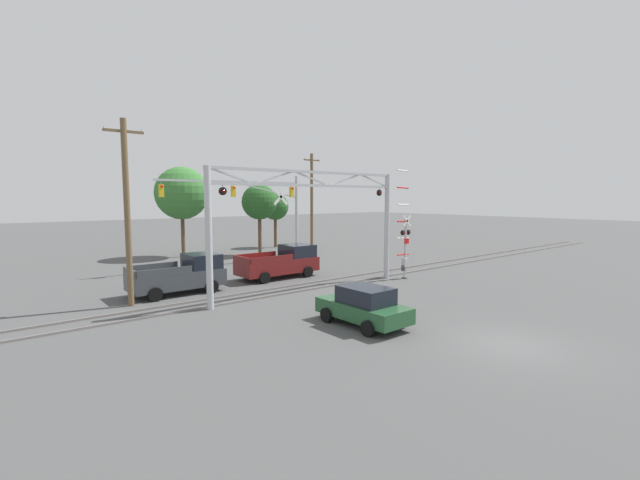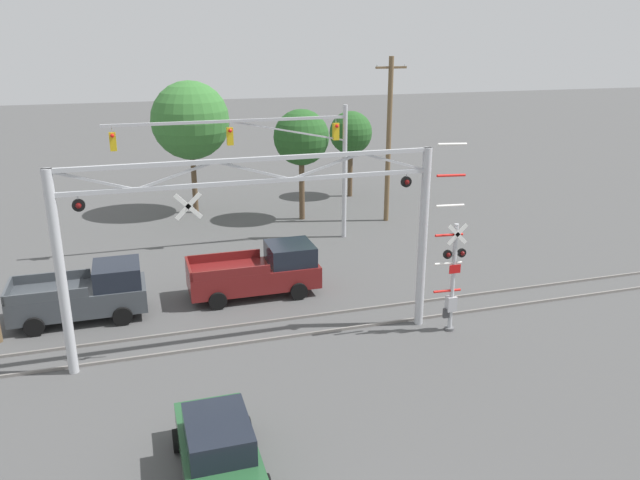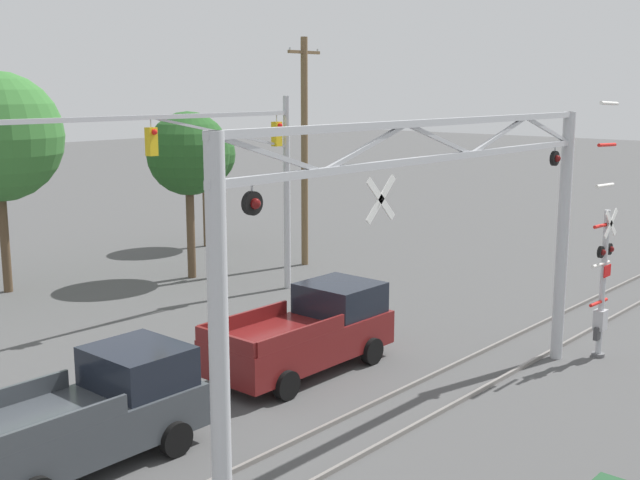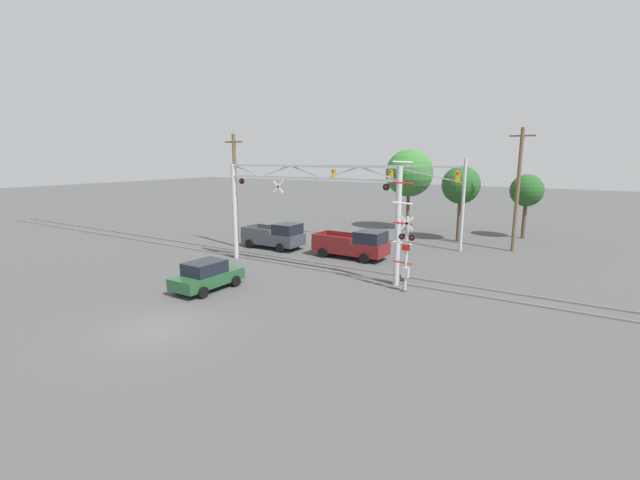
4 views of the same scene
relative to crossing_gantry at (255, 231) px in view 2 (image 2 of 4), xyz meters
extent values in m
cube|color=gray|center=(0.01, 0.28, -4.18)|extent=(80.00, 0.08, 0.10)
cube|color=gray|center=(0.01, 1.72, -4.18)|extent=(80.00, 0.08, 0.10)
cylinder|color=#B7BABF|center=(-6.09, 0.00, -0.90)|extent=(0.32, 0.32, 6.68)
cylinder|color=#B7BABF|center=(6.11, 0.00, -0.90)|extent=(0.32, 0.32, 6.68)
cube|color=#B7BABF|center=(0.01, 0.00, 1.64)|extent=(12.53, 0.14, 0.14)
cube|color=#B7BABF|center=(0.01, 0.00, 2.37)|extent=(12.53, 0.14, 0.14)
cube|color=#B7BABF|center=(-4.87, 0.00, 2.01)|extent=(2.46, 0.08, 0.80)
cube|color=#B7BABF|center=(-2.43, 0.00, 2.01)|extent=(2.46, 0.08, 0.80)
cube|color=#B7BABF|center=(0.01, 0.00, 2.01)|extent=(2.46, 0.08, 0.80)
cube|color=#B7BABF|center=(2.45, 0.00, 2.01)|extent=(2.46, 0.08, 0.80)
cube|color=#B7BABF|center=(4.89, 0.00, 2.01)|extent=(2.46, 0.08, 0.80)
cylinder|color=black|center=(-5.33, 0.00, 1.28)|extent=(0.38, 0.10, 0.38)
sphere|color=#590C0C|center=(-5.33, -0.07, 1.28)|extent=(0.18, 0.18, 0.18)
cylinder|color=#B7BABF|center=(-5.33, 0.00, 1.52)|extent=(0.04, 0.04, 0.10)
cylinder|color=black|center=(5.35, 0.00, 1.28)|extent=(0.38, 0.10, 0.38)
sphere|color=#590C0C|center=(5.35, -0.07, 1.28)|extent=(0.18, 0.18, 0.18)
cylinder|color=#B7BABF|center=(5.35, 0.00, 1.52)|extent=(0.04, 0.04, 0.10)
cube|color=white|center=(-2.13, -0.10, 1.02)|extent=(0.88, 0.03, 0.88)
cube|color=white|center=(-2.13, -0.10, 1.02)|extent=(0.88, 0.03, 0.88)
cylinder|color=black|center=(-2.13, -0.12, 1.02)|extent=(0.04, 0.04, 0.02)
cylinder|color=#B7BABF|center=(6.97, -0.83, -2.19)|extent=(0.16, 0.16, 4.09)
cylinder|color=#59595B|center=(6.97, -0.83, -4.18)|extent=(0.35, 0.35, 0.10)
cube|color=white|center=(6.97, -0.94, -0.50)|extent=(0.78, 0.03, 0.78)
cube|color=white|center=(6.97, -0.94, -0.50)|extent=(0.78, 0.03, 0.78)
cylinder|color=black|center=(6.97, -0.96, -0.50)|extent=(0.04, 0.04, 0.02)
cylinder|color=black|center=(6.69, -0.83, -1.25)|extent=(0.32, 0.09, 0.32)
sphere|color=#590C0C|center=(6.69, -0.89, -1.25)|extent=(0.16, 0.16, 0.16)
cylinder|color=black|center=(7.25, -0.83, -1.25)|extent=(0.32, 0.09, 0.32)
sphere|color=#590C0C|center=(7.25, -0.89, -1.25)|extent=(0.16, 0.16, 0.16)
cube|color=#B7BABF|center=(6.97, -0.83, -1.25)|extent=(0.64, 0.06, 0.06)
cube|color=red|center=(6.97, -0.93, -1.80)|extent=(0.44, 0.02, 0.32)
cube|color=#B2B2B7|center=(6.97, -0.83, -3.18)|extent=(0.36, 0.28, 0.56)
cylinder|color=red|center=(6.77, -0.83, -2.65)|extent=(1.07, 0.09, 0.13)
cylinder|color=white|center=(6.74, -0.83, -1.59)|extent=(1.07, 0.09, 0.13)
cylinder|color=red|center=(6.70, -0.83, -0.53)|extent=(1.07, 0.09, 0.13)
cylinder|color=white|center=(6.66, -0.83, 0.54)|extent=(1.07, 0.09, 0.13)
cylinder|color=red|center=(6.63, -0.83, 1.60)|extent=(1.07, 0.09, 0.13)
cylinder|color=white|center=(6.59, -0.83, 2.66)|extent=(1.07, 0.09, 0.13)
cube|color=#3F3F42|center=(6.80, -0.83, -3.53)|extent=(0.24, 0.12, 0.36)
cylinder|color=#B7BABF|center=(6.91, 10.91, -0.73)|extent=(0.24, 0.24, 7.01)
cube|color=#B7BABF|center=(0.99, 10.91, 2.18)|extent=(11.85, 0.14, 0.14)
cube|color=#B7BABF|center=(3.95, 10.91, 1.58)|extent=(5.94, 0.08, 1.28)
cylinder|color=#B7BABF|center=(-4.43, 10.91, 2.03)|extent=(0.04, 0.04, 0.30)
cube|color=gold|center=(-4.43, 10.91, 1.45)|extent=(0.30, 0.26, 0.86)
sphere|color=red|center=(-4.43, 10.74, 1.75)|extent=(0.18, 0.18, 0.18)
cylinder|color=#B7BABF|center=(0.99, 10.91, 2.03)|extent=(0.04, 0.04, 0.30)
cube|color=gold|center=(0.99, 10.91, 1.45)|extent=(0.30, 0.26, 0.86)
sphere|color=red|center=(0.99, 10.74, 1.75)|extent=(0.18, 0.18, 0.18)
cylinder|color=#B7BABF|center=(6.41, 10.91, 2.03)|extent=(0.04, 0.04, 0.30)
cube|color=gold|center=(6.41, 10.91, 1.45)|extent=(0.30, 0.26, 0.86)
sphere|color=red|center=(6.41, 10.74, 1.75)|extent=(0.18, 0.18, 0.18)
cube|color=maroon|center=(0.72, 4.56, -3.42)|extent=(5.35, 2.10, 0.90)
cube|color=black|center=(2.31, 4.56, -2.57)|extent=(1.87, 1.93, 0.82)
cube|color=maroon|center=(-0.31, 3.55, -2.79)|extent=(3.08, 0.08, 0.37)
cube|color=maroon|center=(-0.31, 5.57, -2.79)|extent=(3.08, 0.08, 0.37)
cube|color=maroon|center=(-1.90, 4.56, -2.79)|extent=(0.10, 2.02, 0.37)
cylinder|color=black|center=(2.38, 3.50, -3.87)|extent=(0.72, 0.24, 0.72)
cylinder|color=black|center=(2.38, 5.62, -3.87)|extent=(0.72, 0.24, 0.72)
cylinder|color=black|center=(-0.94, 3.50, -3.87)|extent=(0.72, 0.24, 0.72)
cylinder|color=black|center=(-0.94, 5.62, -3.87)|extent=(0.72, 0.24, 0.72)
cube|color=#3D4247|center=(-6.08, 4.20, -3.42)|extent=(4.93, 2.10, 0.90)
cube|color=black|center=(-4.63, 4.20, -2.57)|extent=(1.73, 1.93, 0.82)
cube|color=#3D4247|center=(-7.04, 3.19, -2.79)|extent=(2.80, 0.08, 0.37)
cube|color=#3D4247|center=(-7.04, 5.21, -2.79)|extent=(2.80, 0.08, 0.37)
cube|color=#3D4247|center=(-8.49, 4.20, -2.79)|extent=(0.10, 2.02, 0.37)
cylinder|color=black|center=(-4.55, 3.14, -3.87)|extent=(0.72, 0.24, 0.72)
cylinder|color=black|center=(-4.55, 5.26, -3.87)|extent=(0.72, 0.24, 0.72)
cylinder|color=black|center=(-7.61, 3.14, -3.87)|extent=(0.72, 0.24, 0.72)
cylinder|color=black|center=(-7.61, 5.26, -3.87)|extent=(0.72, 0.24, 0.72)
cube|color=#23512D|center=(-2.31, -6.28, -3.61)|extent=(1.79, 4.02, 0.63)
cube|color=black|center=(-2.31, -6.44, -2.96)|extent=(1.52, 2.09, 0.68)
cylinder|color=black|center=(-3.22, -5.07, -3.93)|extent=(0.24, 0.61, 0.61)
cylinder|color=black|center=(-1.41, -5.07, -3.93)|extent=(0.24, 0.61, 0.61)
cylinder|color=brown|center=(10.31, 13.14, 0.41)|extent=(0.28, 0.28, 9.28)
cube|color=brown|center=(10.31, 13.14, 4.45)|extent=(1.80, 0.12, 0.12)
cylinder|color=silver|center=(9.49, 13.14, 4.55)|extent=(0.08, 0.08, 0.12)
cylinder|color=silver|center=(11.13, 13.14, 4.55)|extent=(0.08, 0.08, 0.12)
cylinder|color=brown|center=(10.24, 19.26, -2.59)|extent=(0.32, 0.32, 3.29)
sphere|color=#265623|center=(10.24, 19.26, 0.04)|extent=(2.81, 2.81, 2.81)
cylinder|color=brown|center=(5.68, 14.88, -2.37)|extent=(0.32, 0.32, 3.72)
sphere|color=#265623|center=(5.68, 14.88, 0.60)|extent=(3.18, 3.18, 3.18)
cylinder|color=brown|center=(-0.17, 18.18, -2.24)|extent=(0.32, 0.32, 3.99)
sphere|color=#387533|center=(-0.17, 18.18, 1.37)|extent=(4.59, 4.59, 4.59)
camera|label=1|loc=(-14.56, -18.47, 0.99)|focal=24.00mm
camera|label=2|loc=(-3.71, -19.35, 6.12)|focal=35.00mm
camera|label=3|loc=(-13.95, -8.95, 3.06)|focal=45.00mm
camera|label=4|loc=(14.93, -22.07, 2.95)|focal=24.00mm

